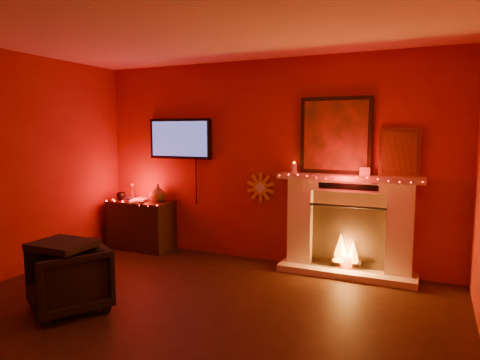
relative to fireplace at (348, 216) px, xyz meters
The scene contains 6 objects.
room 2.72m from the fireplace, 115.53° to the right, with size 5.00×5.00×5.00m.
fireplace is the anchor object (origin of this frame).
tv 2.61m from the fireplace, behind, with size 1.00×0.07×1.24m.
sunburst_clock 1.23m from the fireplace, behind, with size 0.40×0.03×0.40m.
console_table 3.04m from the fireplace, behind, with size 0.95×0.56×0.98m.
armchair 3.23m from the fireplace, 135.14° to the right, with size 0.69×0.71×0.65m, color black.
Camera 1 is at (2.08, -2.85, 1.75)m, focal length 32.00 mm.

